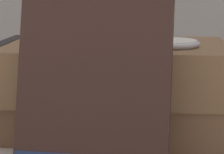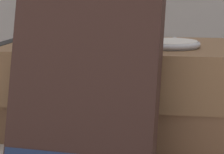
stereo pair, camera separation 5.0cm
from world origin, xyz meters
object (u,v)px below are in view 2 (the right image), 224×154
at_px(pocket_watch, 169,44).
at_px(book_flat_bottom, 125,111).
at_px(book_flat_top, 108,69).
at_px(book_leaning_front, 83,84).
at_px(reading_glasses, 104,94).

bearing_deg(pocket_watch, book_flat_bottom, 158.51).
xyz_separation_m(book_flat_bottom, pocket_watch, (0.04, -0.02, 0.07)).
height_order(book_flat_top, book_leaning_front, book_leaning_front).
xyz_separation_m(book_leaning_front, pocket_watch, (0.05, 0.09, 0.02)).
relative_size(book_flat_top, book_leaning_front, 1.65).
relative_size(book_flat_top, reading_glasses, 1.97).
bearing_deg(pocket_watch, book_flat_top, 169.70).
relative_size(book_flat_bottom, pocket_watch, 4.05).
distance_m(book_flat_bottom, reading_glasses, 0.15).
height_order(book_flat_bottom, reading_glasses, book_flat_bottom).
bearing_deg(book_flat_bottom, pocket_watch, -24.47).
relative_size(book_flat_top, pocket_watch, 4.00).
bearing_deg(pocket_watch, book_leaning_front, -119.69).
distance_m(book_flat_top, book_leaning_front, 0.10).
xyz_separation_m(book_flat_bottom, book_flat_top, (-0.01, -0.01, 0.04)).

